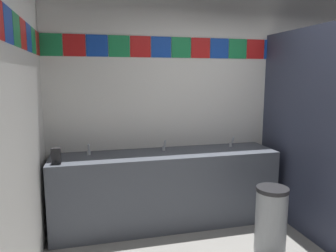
% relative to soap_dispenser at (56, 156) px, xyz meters
% --- Properties ---
extents(wall_back, '(4.40, 0.09, 2.86)m').
position_rel_soap_dispenser_xyz_m(wall_back, '(2.04, 0.50, 0.50)').
color(wall_back, white).
rests_on(wall_back, ground_plane).
extents(vanity_counter, '(2.56, 0.58, 0.86)m').
position_rel_soap_dispenser_xyz_m(vanity_counter, '(1.17, 0.17, -0.50)').
color(vanity_counter, '#4C515B').
rests_on(vanity_counter, ground_plane).
extents(faucet_left, '(0.04, 0.10, 0.14)m').
position_rel_soap_dispenser_xyz_m(faucet_left, '(0.32, 0.26, -0.03)').
color(faucet_left, silver).
rests_on(faucet_left, vanity_counter).
extents(faucet_center, '(0.04, 0.10, 0.14)m').
position_rel_soap_dispenser_xyz_m(faucet_center, '(1.17, 0.26, -0.03)').
color(faucet_center, silver).
rests_on(faucet_center, vanity_counter).
extents(faucet_right, '(0.04, 0.10, 0.14)m').
position_rel_soap_dispenser_xyz_m(faucet_right, '(2.02, 0.26, -0.03)').
color(faucet_right, silver).
rests_on(faucet_right, vanity_counter).
extents(soap_dispenser, '(0.09, 0.09, 0.16)m').
position_rel_soap_dispenser_xyz_m(soap_dispenser, '(0.00, 0.00, 0.00)').
color(soap_dispenser, black).
rests_on(soap_dispenser, vanity_counter).
extents(stall_divider, '(0.92, 1.53, 2.23)m').
position_rel_soap_dispenser_xyz_m(stall_divider, '(2.74, -0.57, 0.18)').
color(stall_divider, '#33384C').
rests_on(stall_divider, ground_plane).
extents(toilet, '(0.39, 0.49, 0.74)m').
position_rel_soap_dispenser_xyz_m(toilet, '(3.07, 0.09, -0.63)').
color(toilet, white).
rests_on(toilet, ground_plane).
extents(trash_bin, '(0.31, 0.31, 0.66)m').
position_rel_soap_dispenser_xyz_m(trash_bin, '(2.03, -0.65, -0.61)').
color(trash_bin, '#999EA3').
rests_on(trash_bin, ground_plane).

